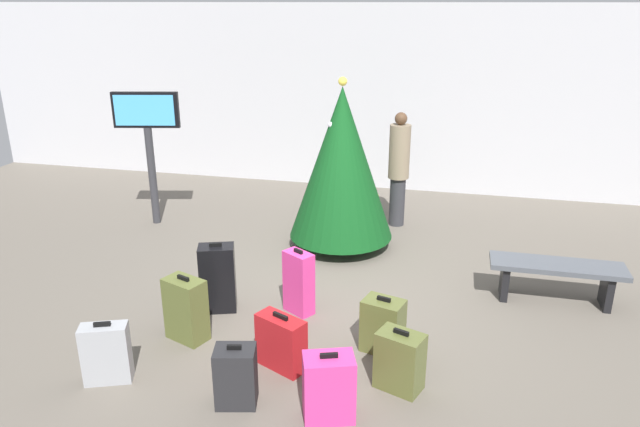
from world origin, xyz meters
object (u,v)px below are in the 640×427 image
flight_info_kiosk (148,132)px  suitcase_4 (400,361)px  suitcase_1 (281,343)px  traveller_0 (399,167)px  suitcase_7 (236,376)px  waiting_bench (556,273)px  suitcase_6 (299,283)px  suitcase_3 (186,309)px  suitcase_5 (329,388)px  suitcase_0 (383,326)px  holiday_tree (342,164)px  suitcase_8 (106,353)px  suitcase_2 (218,278)px

flight_info_kiosk → suitcase_4: (4.18, -3.35, -1.18)m
flight_info_kiosk → suitcase_1: bearing=-47.1°
traveller_0 → suitcase_7: traveller_0 is taller
waiting_bench → suitcase_6: bearing=-161.9°
suitcase_3 → suitcase_6: (0.98, 0.80, 0.03)m
flight_info_kiosk → waiting_bench: flight_info_kiosk is taller
suitcase_6 → suitcase_4: bearing=-42.3°
suitcase_6 → suitcase_1: bearing=-83.8°
suitcase_5 → suitcase_1: bearing=134.7°
suitcase_0 → suitcase_7: size_ratio=1.02×
holiday_tree → suitcase_5: holiday_tree is taller
suitcase_0 → suitcase_4: size_ratio=1.00×
suitcase_0 → suitcase_1: suitcase_0 is taller
suitcase_0 → suitcase_6: 1.16m
suitcase_4 → suitcase_0: bearing=111.6°
suitcase_0 → suitcase_8: 2.62m
holiday_tree → waiting_bench: 3.05m
waiting_bench → suitcase_4: (-1.58, -2.05, -0.08)m
flight_info_kiosk → suitcase_3: 3.77m
waiting_bench → suitcase_1: bearing=-143.8°
suitcase_8 → traveller_0: bearing=65.3°
holiday_tree → waiting_bench: holiday_tree is taller
suitcase_7 → suitcase_2: bearing=117.5°
waiting_bench → suitcase_7: suitcase_7 is taller
suitcase_4 → suitcase_8: bearing=-169.1°
suitcase_1 → suitcase_3: suitcase_3 is taller
traveller_0 → suitcase_2: size_ratio=2.16×
suitcase_1 → suitcase_2: 1.37m
suitcase_2 → suitcase_4: (2.14, -0.98, -0.11)m
suitcase_0 → suitcase_6: (-1.01, 0.56, 0.09)m
suitcase_8 → suitcase_5: bearing=-0.8°
suitcase_4 → suitcase_3: bearing=171.6°
suitcase_2 → traveller_0: bearing=62.3°
suitcase_7 → suitcase_1: bearing=69.7°
holiday_tree → flight_info_kiosk: size_ratio=1.16×
waiting_bench → suitcase_8: suitcase_8 is taller
traveller_0 → suitcase_4: (0.48, -4.13, -0.66)m
suitcase_2 → suitcase_4: size_ratio=1.37×
flight_info_kiosk → suitcase_5: size_ratio=3.29×
holiday_tree → suitcase_8: (-1.46, -3.60, -0.93)m
suitcase_5 → suitcase_6: suitcase_6 is taller
suitcase_2 → suitcase_7: bearing=-62.5°
suitcase_4 → suitcase_2: bearing=155.5°
suitcase_4 → traveller_0: bearing=96.6°
holiday_tree → suitcase_0: 2.85m
suitcase_4 → suitcase_6: size_ratio=0.78×
suitcase_7 → holiday_tree: bearing=87.0°
traveller_0 → flight_info_kiosk: bearing=-168.0°
suitcase_2 → suitcase_8: size_ratio=1.33×
suitcase_6 → traveller_0: bearing=75.8°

